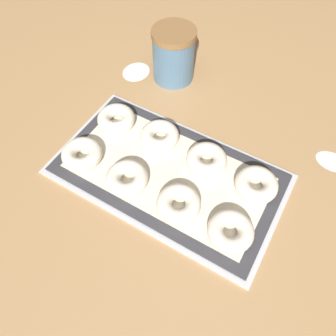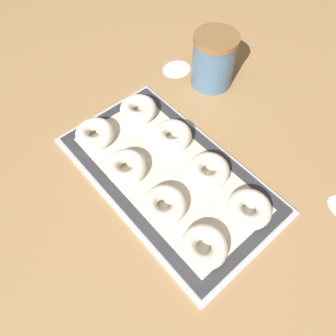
# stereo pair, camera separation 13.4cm
# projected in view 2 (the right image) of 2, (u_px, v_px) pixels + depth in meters

# --- Properties ---
(ground_plane) EXTENTS (2.80, 2.80, 0.00)m
(ground_plane) POSITION_uv_depth(u_px,v_px,m) (179.00, 175.00, 0.77)
(ground_plane) COLOR #A87F51
(baking_tray) EXTENTS (0.53, 0.30, 0.01)m
(baking_tray) POSITION_uv_depth(u_px,v_px,m) (168.00, 174.00, 0.77)
(baking_tray) COLOR silver
(baking_tray) RESTS_ON ground_plane
(baking_mat) EXTENTS (0.51, 0.28, 0.00)m
(baking_mat) POSITION_uv_depth(u_px,v_px,m) (168.00, 172.00, 0.76)
(baking_mat) COLOR #333338
(baking_mat) RESTS_ON baking_tray
(bagel_front_far_left) EXTENTS (0.10, 0.10, 0.03)m
(bagel_front_far_left) POSITION_uv_depth(u_px,v_px,m) (95.00, 134.00, 0.80)
(bagel_front_far_left) COLOR silver
(bagel_front_far_left) RESTS_ON baking_mat
(bagel_front_mid_left) EXTENTS (0.10, 0.10, 0.03)m
(bagel_front_mid_left) POSITION_uv_depth(u_px,v_px,m) (126.00, 167.00, 0.75)
(bagel_front_mid_left) COLOR silver
(bagel_front_mid_left) RESTS_ON baking_mat
(bagel_front_mid_right) EXTENTS (0.10, 0.10, 0.03)m
(bagel_front_mid_right) POSITION_uv_depth(u_px,v_px,m) (165.00, 205.00, 0.70)
(bagel_front_mid_right) COLOR silver
(bagel_front_mid_right) RESTS_ON baking_mat
(bagel_front_far_right) EXTENTS (0.10, 0.10, 0.03)m
(bagel_front_far_right) POSITION_uv_depth(u_px,v_px,m) (204.00, 246.00, 0.64)
(bagel_front_far_right) COLOR silver
(bagel_front_far_right) RESTS_ON baking_mat
(bagel_back_far_left) EXTENTS (0.10, 0.10, 0.03)m
(bagel_back_far_left) POSITION_uv_depth(u_px,v_px,m) (138.00, 109.00, 0.85)
(bagel_back_far_left) COLOR silver
(bagel_back_far_left) RESTS_ON baking_mat
(bagel_back_mid_left) EXTENTS (0.10, 0.10, 0.03)m
(bagel_back_mid_left) POSITION_uv_depth(u_px,v_px,m) (172.00, 135.00, 0.80)
(bagel_back_mid_left) COLOR silver
(bagel_back_mid_left) RESTS_ON baking_mat
(bagel_back_mid_right) EXTENTS (0.10, 0.10, 0.03)m
(bagel_back_mid_right) POSITION_uv_depth(u_px,v_px,m) (209.00, 170.00, 0.74)
(bagel_back_mid_right) COLOR silver
(bagel_back_mid_right) RESTS_ON baking_mat
(bagel_back_far_right) EXTENTS (0.10, 0.10, 0.03)m
(bagel_back_far_right) POSITION_uv_depth(u_px,v_px,m) (249.00, 209.00, 0.69)
(bagel_back_far_right) COLOR silver
(bagel_back_far_right) RESTS_ON baking_mat
(flour_canister) EXTENTS (0.12, 0.12, 0.15)m
(flour_canister) POSITION_uv_depth(u_px,v_px,m) (214.00, 60.00, 0.89)
(flour_canister) COLOR slate
(flour_canister) RESTS_ON ground_plane
(flour_patch_far) EXTENTS (0.08, 0.09, 0.00)m
(flour_patch_far) POSITION_uv_depth(u_px,v_px,m) (177.00, 69.00, 0.98)
(flour_patch_far) COLOR white
(flour_patch_far) RESTS_ON ground_plane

